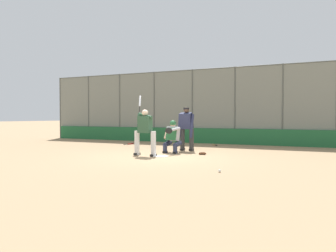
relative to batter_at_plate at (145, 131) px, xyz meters
The scene contains 12 objects.
ground_plane 1.10m from the batter_at_plate, behind, with size 160.00×160.00×0.00m, color #9E7F5B.
home_plate_marker 1.10m from the batter_at_plate, behind, with size 0.43×0.43×0.01m, color white.
backstop_fence 6.43m from the batter_at_plate, 95.71° to the right, with size 20.95×0.08×3.96m.
padding_wall 6.25m from the batter_at_plate, 95.80° to the right, with size 20.45×0.18×0.79m, color #236638.
bleachers_beyond 8.47m from the batter_at_plate, 88.01° to the right, with size 14.61×1.95×1.16m.
batter_at_plate is the anchor object (origin of this frame).
catcher_behind_plate 1.38m from the batter_at_plate, 112.55° to the right, with size 0.67×0.78×1.27m.
umpire_home 2.36m from the batter_at_plate, 107.88° to the right, with size 0.73×0.48×1.79m.
spare_bat_near_backstop 4.96m from the batter_at_plate, 52.28° to the right, with size 0.13×0.82×0.07m.
spare_bat_by_padding 5.35m from the batter_at_plate, 101.45° to the right, with size 0.47×0.80×0.07m.
fielding_glove_on_dirt 2.30m from the batter_at_plate, 147.11° to the right, with size 0.28×0.21×0.10m.
baseball_loose 4.25m from the batter_at_plate, 145.64° to the left, with size 0.07×0.07×0.07m, color white.
Camera 1 is at (-5.05, 10.38, 1.41)m, focal length 35.00 mm.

